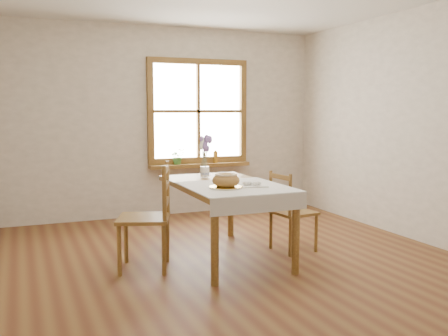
{
  "coord_description": "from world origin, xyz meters",
  "views": [
    {
      "loc": [
        -1.87,
        -4.22,
        1.48
      ],
      "look_at": [
        0.0,
        0.3,
        0.9
      ],
      "focal_mm": 40.0,
      "sensor_mm": 36.0,
      "label": 1
    }
  ],
  "objects_px": {
    "dining_table": "(224,191)",
    "chair_right": "(294,211)",
    "bread_plate": "(226,187)",
    "flower_vase": "(205,172)",
    "chair_left": "(144,217)"
  },
  "relations": [
    {
      "from": "dining_table",
      "to": "flower_vase",
      "type": "relative_size",
      "value": 14.93
    },
    {
      "from": "dining_table",
      "to": "chair_right",
      "type": "distance_m",
      "value": 0.8
    },
    {
      "from": "chair_left",
      "to": "dining_table",
      "type": "bearing_deg",
      "value": 115.08
    },
    {
      "from": "dining_table",
      "to": "flower_vase",
      "type": "xyz_separation_m",
      "value": [
        -0.03,
        0.47,
        0.14
      ]
    },
    {
      "from": "flower_vase",
      "to": "chair_left",
      "type": "bearing_deg",
      "value": -145.92
    },
    {
      "from": "chair_right",
      "to": "bread_plate",
      "type": "distance_m",
      "value": 1.01
    },
    {
      "from": "chair_left",
      "to": "flower_vase",
      "type": "distance_m",
      "value": 1.02
    },
    {
      "from": "dining_table",
      "to": "chair_left",
      "type": "distance_m",
      "value": 0.85
    },
    {
      "from": "bread_plate",
      "to": "flower_vase",
      "type": "xyz_separation_m",
      "value": [
        0.1,
        0.84,
        0.04
      ]
    },
    {
      "from": "bread_plate",
      "to": "flower_vase",
      "type": "bearing_deg",
      "value": 82.94
    },
    {
      "from": "bread_plate",
      "to": "flower_vase",
      "type": "distance_m",
      "value": 0.85
    },
    {
      "from": "chair_right",
      "to": "flower_vase",
      "type": "relative_size",
      "value": 7.83
    },
    {
      "from": "chair_right",
      "to": "dining_table",
      "type": "bearing_deg",
      "value": 77.37
    },
    {
      "from": "chair_right",
      "to": "flower_vase",
      "type": "bearing_deg",
      "value": 48.27
    },
    {
      "from": "dining_table",
      "to": "chair_right",
      "type": "relative_size",
      "value": 1.91
    }
  ]
}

